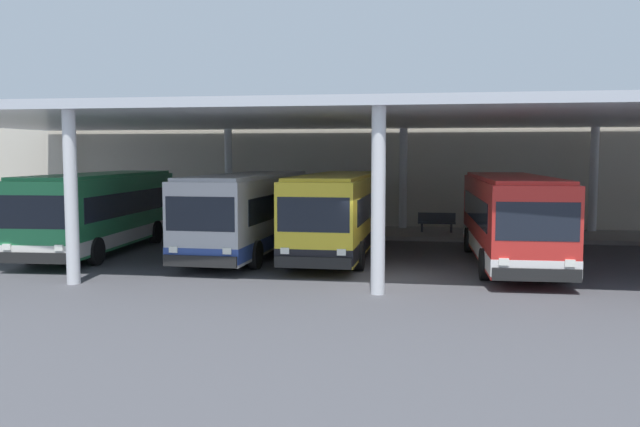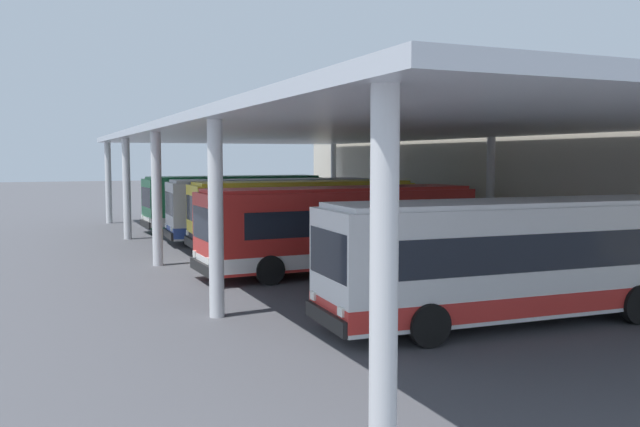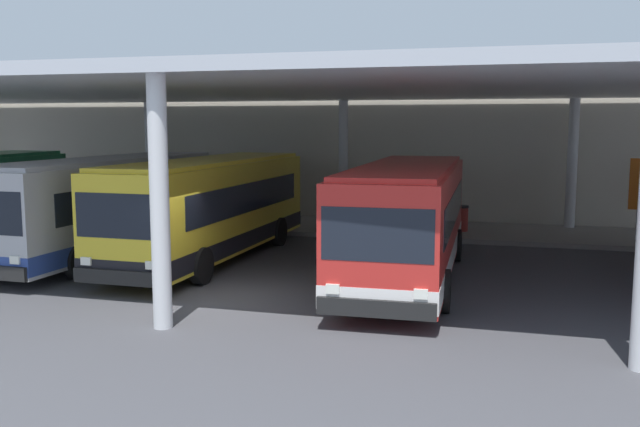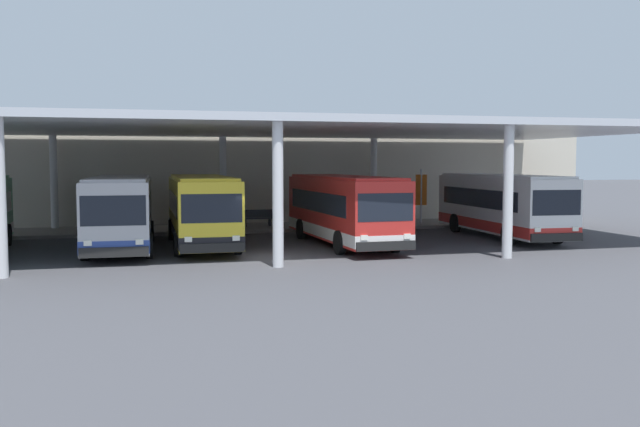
# 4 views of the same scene
# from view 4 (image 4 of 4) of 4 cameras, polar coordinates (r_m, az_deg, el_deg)

# --- Properties ---
(ground_plane) EXTENTS (200.00, 200.00, 0.00)m
(ground_plane) POSITION_cam_4_polar(r_m,az_deg,el_deg) (27.86, -4.46, -3.63)
(ground_plane) COLOR #47474C
(platform_kerb) EXTENTS (42.00, 4.50, 0.18)m
(platform_kerb) POSITION_cam_4_polar(r_m,az_deg,el_deg) (39.39, -7.57, -1.21)
(platform_kerb) COLOR gray
(platform_kerb) RESTS_ON ground
(station_building_facade) EXTENTS (48.00, 1.60, 6.77)m
(station_building_facade) POSITION_cam_4_polar(r_m,az_deg,el_deg) (42.44, -8.18, 3.62)
(station_building_facade) COLOR beige
(station_building_facade) RESTS_ON ground
(canopy_shelter) EXTENTS (40.00, 17.00, 5.55)m
(canopy_shelter) POSITION_cam_4_polar(r_m,az_deg,el_deg) (33.05, -6.26, 6.78)
(canopy_shelter) COLOR silver
(canopy_shelter) RESTS_ON ground
(bus_second_bay) EXTENTS (2.95, 10.60, 3.17)m
(bus_second_bay) POSITION_cam_4_polar(r_m,az_deg,el_deg) (31.44, -15.96, 0.15)
(bus_second_bay) COLOR #B7B7BC
(bus_second_bay) RESTS_ON ground
(bus_middle_bay) EXTENTS (2.83, 10.56, 3.17)m
(bus_middle_bay) POSITION_cam_4_polar(r_m,az_deg,el_deg) (31.89, -9.67, 0.31)
(bus_middle_bay) COLOR yellow
(bus_middle_bay) RESTS_ON ground
(bus_far_bay) EXTENTS (2.94, 10.60, 3.17)m
(bus_far_bay) POSITION_cam_4_polar(r_m,az_deg,el_deg) (32.02, 1.90, 0.38)
(bus_far_bay) COLOR red
(bus_far_bay) RESTS_ON ground
(bus_departing) EXTENTS (3.08, 10.64, 3.17)m
(bus_departing) POSITION_cam_4_polar(r_m,az_deg,el_deg) (36.36, 14.56, 0.71)
(bus_departing) COLOR white
(bus_departing) RESTS_ON ground
(bench_waiting) EXTENTS (1.80, 0.45, 0.92)m
(bench_waiting) POSITION_cam_4_polar(r_m,az_deg,el_deg) (39.65, -5.14, -0.33)
(bench_waiting) COLOR #383D47
(bench_waiting) RESTS_ON platform_kerb
(trash_bin) EXTENTS (0.52, 0.52, 0.98)m
(trash_bin) POSITION_cam_4_polar(r_m,az_deg,el_deg) (39.94, -0.10, -0.26)
(trash_bin) COLOR maroon
(trash_bin) RESTS_ON platform_kerb
(banner_sign) EXTENTS (0.70, 0.12, 3.20)m
(banner_sign) POSITION_cam_4_polar(r_m,az_deg,el_deg) (41.46, 8.26, 1.67)
(banner_sign) COLOR #B2B2B7
(banner_sign) RESTS_ON platform_kerb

